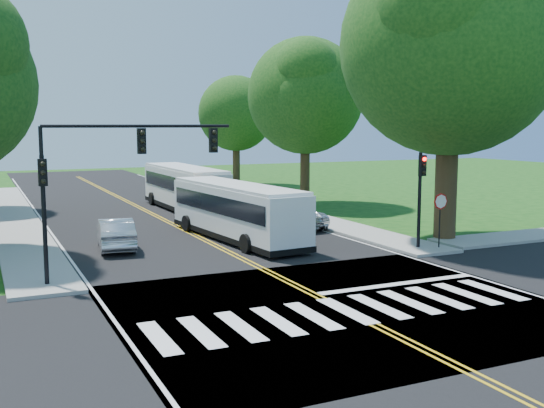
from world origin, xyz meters
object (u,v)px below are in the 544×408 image
suv (292,217)px  signal_nw (110,164)px  signal_ne (421,187)px  bus_lead (236,210)px  hatchback (116,234)px  dark_sedan (270,212)px  bus_follow (184,187)px

suv → signal_nw: bearing=26.9°
signal_nw → signal_ne: bearing=0.0°
bus_lead → hatchback: size_ratio=2.52×
signal_ne → hatchback: (-12.73, 6.20, -2.22)m
suv → dark_sedan: (-0.45, 1.93, 0.04)m
dark_sedan → bus_lead: bearing=52.2°
signal_ne → hatchback: signal_ne is taller
bus_follow → signal_ne: bearing=106.7°
signal_nw → dark_sedan: bearing=42.3°
signal_ne → bus_lead: bearing=137.4°
signal_ne → bus_lead: size_ratio=0.39×
signal_nw → bus_lead: signal_nw is taller
signal_ne → bus_follow: size_ratio=0.38×
bus_follow → hatchback: 13.81m
dark_sedan → signal_ne: bearing=111.9°
bus_follow → bus_lead: bearing=84.4°
signal_ne → bus_follow: bearing=107.5°
signal_nw → bus_follow: size_ratio=0.62×
signal_nw → signal_ne: size_ratio=1.62×
hatchback → dark_sedan: 10.52m
suv → dark_sedan: dark_sedan is taller
hatchback → dark_sedan: size_ratio=0.93×
signal_ne → signal_nw: bearing=-180.0°
bus_lead → dark_sedan: bearing=-138.7°
bus_lead → bus_follow: size_ratio=0.97×
signal_nw → bus_lead: 10.03m
dark_sedan → bus_follow: bearing=-65.4°
bus_follow → signal_nw: bearing=64.3°
signal_ne → dark_sedan: bearing=106.4°
signal_nw → bus_follow: bearing=65.2°
signal_nw → suv: size_ratio=1.53×
suv → bus_lead: bearing=17.3°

